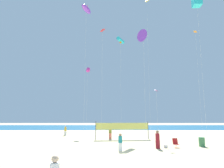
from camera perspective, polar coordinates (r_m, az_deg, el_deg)
The scene contains 19 objects.
ground_plane at distance 16.99m, azimuth 3.11°, elevation -20.25°, with size 120.00×120.00×0.00m, color beige.
ocean_band at distance 52.27m, azimuth 0.79°, elevation -12.65°, with size 120.00×20.00×0.01m, color #1E6B99.
beachgoer_maroon_shirt at distance 20.32m, azimuth 13.08°, elevation -15.52°, with size 0.40×0.40×1.75m.
beachgoer_mustard_shirt at distance 32.67m, azimuth -13.90°, elevation -13.15°, with size 0.35×0.35×1.53m.
beachgoer_teal_shirt at distance 18.67m, azimuth 2.19°, elevation -16.63°, with size 0.36×0.36×1.57m.
beachgoer_olive_shirt at distance 27.34m, azimuth -0.80°, elevation -14.06°, with size 0.39×0.39×1.70m.
folding_beach_chair at distance 21.57m, azimuth 18.03°, elevation -16.18°, with size 0.52×0.65×0.89m.
trash_barrel at distance 23.12m, azimuth 24.79°, elevation -15.29°, with size 0.61×0.61×0.94m, color #3F7F4C.
volleyball_net at distance 26.94m, azimuth 2.76°, elevation -12.60°, with size 7.26×0.64×2.40m.
beach_handbag at distance 21.11m, azimuth 15.37°, elevation -17.36°, with size 0.35×0.18×0.28m, color white.
kite_yellow_diamond at distance 32.69m, azimuth 9.95°, elevation 22.39°, with size 0.77×0.76×21.00m.
kite_orange_diamond at distance 31.76m, azimuth 23.30°, elevation 12.86°, with size 0.50×0.50×15.63m.
kite_violet_delta at distance 22.36m, azimuth 9.01°, elevation 13.82°, with size 1.28×1.37×12.67m.
kite_red_diamond at distance 27.56m, azimuth -3.22°, elevation 15.34°, with size 0.75×0.76×15.13m.
kite_magenta_delta at distance 35.92m, azimuth -7.50°, elevation 4.15°, with size 0.94×0.74×11.96m.
kite_pink_diamond at distance 23.46m, azimuth 12.78°, elevation -2.17°, with size 0.58×0.58×6.32m.
kite_cyan_box at distance 23.94m, azimuth 23.55°, elevation 21.77°, with size 0.92×0.92×15.98m.
kite_cyan_tube at distance 35.51m, azimuth 2.28°, elevation 12.76°, with size 1.53×2.20×16.85m.
kite_violet_inflatable at distance 27.07m, azimuth -7.86°, elevation 21.10°, with size 1.44×2.07×17.41m.
Camera 1 is at (-0.94, -16.64, 3.31)m, focal length 30.88 mm.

